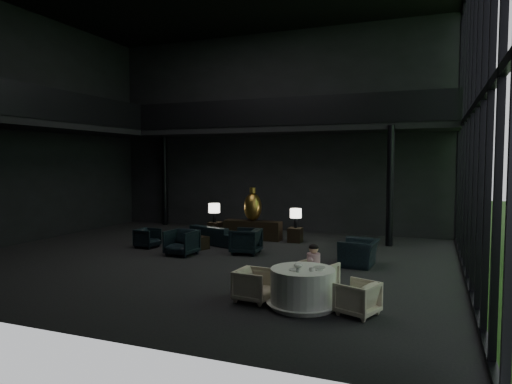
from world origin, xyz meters
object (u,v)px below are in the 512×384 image
(dining_chair_north, at_px, (316,276))
(console, at_px, (253,230))
(bronze_urn, at_px, (253,207))
(dining_chair_west, at_px, (254,285))
(window_armchair, at_px, (359,248))
(lounge_armchair_west, at_px, (148,238))
(side_table_right, at_px, (295,235))
(side_table_left, at_px, (215,229))
(lounge_armchair_east, at_px, (246,238))
(table_lamp_right, at_px, (296,214))
(table_lamp_left, at_px, (214,209))
(dining_table, at_px, (303,290))
(child, at_px, (314,258))
(lounge_armchair_south, at_px, (182,240))
(dining_chair_east, at_px, (357,299))
(coffee_table, at_px, (190,243))
(sofa, at_px, (215,231))

(dining_chair_north, bearing_deg, console, -37.91)
(bronze_urn, height_order, dining_chair_west, bronze_urn)
(window_armchair, bearing_deg, lounge_armchair_west, -87.75)
(side_table_right, distance_m, dining_chair_north, 6.29)
(side_table_left, xyz_separation_m, dining_chair_west, (4.34, -6.96, 0.07))
(lounge_armchair_east, bearing_deg, table_lamp_right, 157.60)
(table_lamp_left, relative_size, dining_table, 0.50)
(child, bearing_deg, lounge_armchair_west, -25.71)
(table_lamp_left, distance_m, child, 7.91)
(lounge_armchair_south, bearing_deg, dining_chair_east, -26.58)
(lounge_armchair_east, relative_size, coffee_table, 1.04)
(lounge_armchair_east, bearing_deg, table_lamp_left, -141.75)
(dining_chair_north, height_order, child, child)
(dining_table, bearing_deg, table_lamp_left, 127.88)
(lounge_armchair_east, distance_m, child, 4.41)
(side_table_left, distance_m, child, 7.99)
(dining_table, bearing_deg, bronze_urn, 118.97)
(bronze_urn, xyz_separation_m, side_table_right, (1.60, 0.00, -0.94))
(table_lamp_left, xyz_separation_m, sofa, (0.73, -1.41, -0.60))
(lounge_armchair_south, xyz_separation_m, coffee_table, (-0.24, 0.92, -0.26))
(dining_table, bearing_deg, side_table_left, 127.54)
(lounge_armchair_east, distance_m, dining_chair_east, 5.96)
(console, relative_size, table_lamp_right, 3.18)
(table_lamp_left, bearing_deg, dining_chair_west, -57.74)
(lounge_armchair_east, relative_size, dining_table, 0.66)
(side_table_right, bearing_deg, dining_chair_west, -80.45)
(sofa, relative_size, dining_chair_west, 3.37)
(dining_chair_west, bearing_deg, dining_table, -84.96)
(side_table_left, height_order, sofa, sofa)
(sofa, relative_size, dining_chair_north, 2.83)
(dining_chair_west, bearing_deg, child, -38.60)
(lounge_armchair_west, relative_size, lounge_armchair_south, 0.66)
(lounge_armchair_west, distance_m, lounge_armchair_south, 1.82)
(lounge_armchair_west, bearing_deg, table_lamp_right, -53.92)
(table_lamp_left, relative_size, child, 1.17)
(window_armchair, relative_size, child, 1.82)
(bronze_urn, bearing_deg, dining_chair_east, -54.97)
(dining_table, height_order, dining_chair_north, dining_chair_north)
(coffee_table, bearing_deg, child, -33.94)
(table_lamp_left, bearing_deg, dining_chair_north, -48.04)
(table_lamp_right, xyz_separation_m, dining_table, (2.15, -6.81, -0.65))
(side_table_left, bearing_deg, lounge_armchair_west, -109.51)
(lounge_armchair_west, distance_m, lounge_armchair_east, 3.40)
(bronze_urn, xyz_separation_m, sofa, (-0.87, -1.31, -0.76))
(table_lamp_right, relative_size, dining_chair_west, 1.01)
(console, height_order, sofa, sofa)
(window_armchair, bearing_deg, lounge_armchair_east, -92.53)
(side_table_left, bearing_deg, dining_chair_west, -58.06)
(dining_chair_west, bearing_deg, side_table_right, 14.67)
(console, bearing_deg, table_lamp_right, 1.75)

